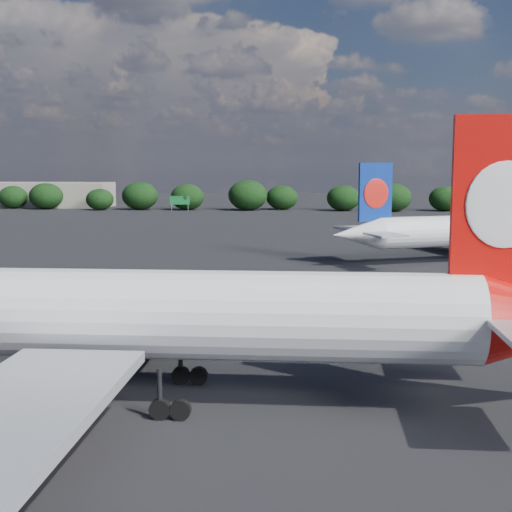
{
  "coord_description": "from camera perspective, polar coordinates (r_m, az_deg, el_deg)",
  "views": [
    {
      "loc": [
        19.29,
        -37.66,
        14.55
      ],
      "look_at": [
        16.0,
        12.0,
        8.0
      ],
      "focal_mm": 50.0,
      "sensor_mm": 36.0,
      "label": 1
    }
  ],
  "objects": [
    {
      "name": "terminal_building",
      "position": [
        244.87,
        -16.41,
        4.72
      ],
      "size": [
        42.0,
        16.0,
        8.0
      ],
      "color": "gray",
      "rests_on": "ground"
    },
    {
      "name": "ground",
      "position": [
        100.6,
        -7.31,
        -0.88
      ],
      "size": [
        500.0,
        500.0,
        0.0
      ],
      "primitive_type": "plane",
      "color": "black",
      "rests_on": "ground"
    },
    {
      "name": "qantas_airliner",
      "position": [
        43.7,
        -7.32,
        -4.85
      ],
      "size": [
        52.64,
        49.95,
        17.24
      ],
      "color": "white",
      "rests_on": "ground"
    },
    {
      "name": "billboard_yellow",
      "position": [
        220.04,
        1.89,
        4.71
      ],
      "size": [
        5.0,
        0.3,
        5.5
      ],
      "color": "gold",
      "rests_on": "ground"
    },
    {
      "name": "horizon_treeline",
      "position": [
        218.05,
        0.11,
        4.74
      ],
      "size": [
        210.45,
        15.43,
        9.22
      ],
      "color": "black",
      "rests_on": "ground"
    },
    {
      "name": "highway_sign",
      "position": [
        217.19,
        -6.12,
        4.44
      ],
      "size": [
        6.0,
        0.3,
        4.5
      ],
      "color": "#156D30",
      "rests_on": "ground"
    },
    {
      "name": "china_southern_airliner",
      "position": [
        110.57,
        17.17,
        1.91
      ],
      "size": [
        42.83,
        41.21,
        14.52
      ],
      "color": "white",
      "rests_on": "ground"
    }
  ]
}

